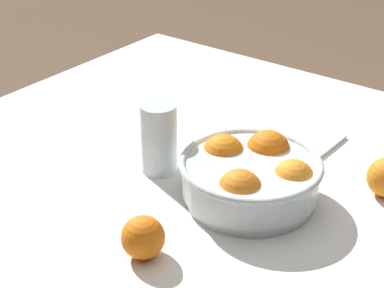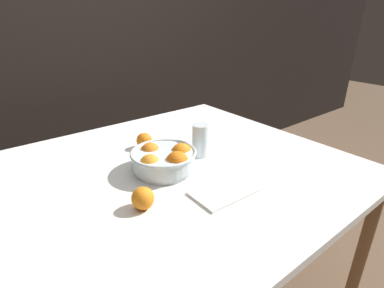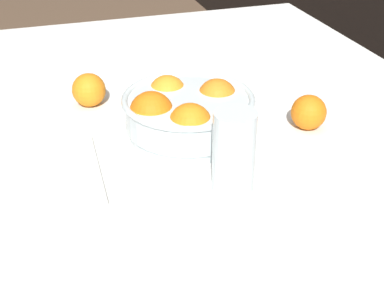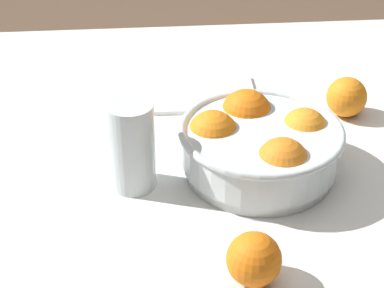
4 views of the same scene
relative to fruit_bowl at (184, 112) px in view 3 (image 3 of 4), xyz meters
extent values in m
cube|color=white|center=(-0.03, 0.01, -0.06)|extent=(1.48, 1.20, 0.03)
cylinder|color=#936B47|center=(-0.71, 0.55, -0.44)|extent=(0.05, 0.05, 0.72)
cylinder|color=silver|center=(0.00, 0.00, -0.04)|extent=(0.23, 0.23, 0.02)
cylinder|color=silver|center=(0.00, 0.00, 0.00)|extent=(0.24, 0.24, 0.06)
torus|color=silver|center=(0.00, 0.00, 0.03)|extent=(0.25, 0.25, 0.01)
sphere|color=orange|center=(0.07, -0.01, 0.01)|extent=(0.08, 0.08, 0.08)
sphere|color=orange|center=(-0.02, 0.07, 0.01)|extent=(0.08, 0.08, 0.08)
sphere|color=orange|center=(-0.07, -0.01, 0.01)|extent=(0.08, 0.08, 0.08)
sphere|color=orange|center=(0.01, -0.07, 0.01)|extent=(0.08, 0.08, 0.08)
cylinder|color=#F4A314|center=(0.19, 0.02, 0.01)|extent=(0.06, 0.06, 0.12)
cylinder|color=silver|center=(0.19, 0.02, 0.02)|extent=(0.07, 0.07, 0.14)
sphere|color=orange|center=(0.05, 0.24, -0.01)|extent=(0.07, 0.07, 0.07)
sphere|color=orange|center=(-0.18, -0.16, -0.01)|extent=(0.07, 0.07, 0.07)
cube|color=white|center=(0.07, -0.25, -0.04)|extent=(0.22, 0.14, 0.01)
camera|label=1|loc=(-0.50, 0.83, 0.59)|focal=60.00mm
camera|label=2|loc=(-0.54, -0.86, 0.51)|focal=28.00mm
camera|label=3|loc=(0.87, -0.26, 0.46)|focal=50.00mm
camera|label=4|loc=(0.17, 0.81, 0.53)|focal=60.00mm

